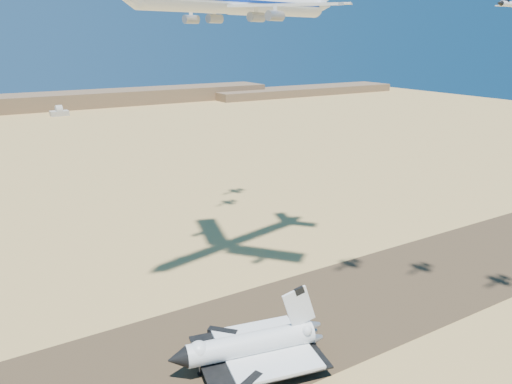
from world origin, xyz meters
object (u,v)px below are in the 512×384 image
shuttle (250,346)px  chase_jet_e (238,13)px  crew_b (299,368)px  crew_c (298,368)px  crew_a (281,372)px  chase_jet_d (229,7)px  chase_jet_b (511,4)px  carrier_747 (233,2)px

shuttle → chase_jet_e: (57.32, 106.42, 86.92)m
crew_b → chase_jet_e: bearing=-61.8°
crew_c → crew_a: bearing=22.4°
shuttle → chase_jet_e: chase_jet_e is taller
shuttle → crew_b: 13.76m
crew_b → chase_jet_d: chase_jet_d is taller
chase_jet_e → chase_jet_b: bearing=-96.8°
crew_a → chase_jet_d: 140.76m
crew_a → crew_c: bearing=-87.7°
carrier_747 → crew_a: size_ratio=46.19×
crew_c → chase_jet_e: size_ratio=0.11×
crew_a → chase_jet_d: bearing=-8.4°
chase_jet_e → carrier_747: bearing=-132.9°
crew_c → chase_jet_b: chase_jet_b is taller
carrier_747 → crew_a: carrier_747 is taller
crew_b → crew_c: (-0.33, -0.05, 0.07)m
crew_a → chase_jet_b: chase_jet_b is taller
crew_b → chase_jet_d: (34.64, 98.90, 93.06)m
crew_b → crew_a: bearing=40.6°
shuttle → chase_jet_d: bearing=75.7°
shuttle → crew_a: size_ratio=22.54×
crew_b → chase_jet_d: 140.14m
chase_jet_b → chase_jet_d: chase_jet_d is taller
crew_c → crew_b: bearing=-138.3°
carrier_747 → crew_b: carrier_747 is taller
crew_c → shuttle: bearing=-10.3°
chase_jet_b → chase_jet_e: size_ratio=0.91×
chase_jet_e → crew_c: bearing=-125.2°
shuttle → chase_jet_e: bearing=73.5°
shuttle → chase_jet_d: size_ratio=2.85×
shuttle → crew_a: bearing=-48.6°
crew_a → crew_c: crew_a is taller
shuttle → crew_b: shuttle is taller
chase_jet_b → carrier_747: bearing=121.1°
carrier_747 → chase_jet_e: bearing=46.9°
shuttle → carrier_747: (19.88, 42.53, 86.71)m
chase_jet_b → chase_jet_e: chase_jet_e is taller
crew_a → chase_jet_b: (64.96, -6.23, 89.31)m
chase_jet_b → chase_jet_d: (-25.34, 104.24, 3.64)m
shuttle → carrier_747: 98.60m
chase_jet_d → crew_c: bearing=-123.6°
chase_jet_b → crew_b: bearing=164.9°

